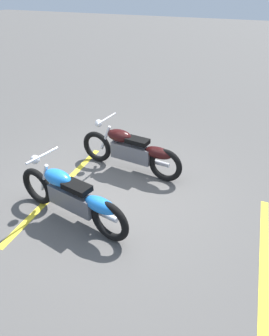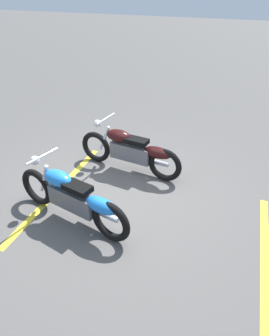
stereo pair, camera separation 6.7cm
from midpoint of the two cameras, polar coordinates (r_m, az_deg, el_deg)
name	(u,v)px [view 1 (the left image)]	position (r m, az deg, el deg)	size (l,w,h in m)	color
ground_plane	(113,194)	(5.67, -3.57, -4.75)	(60.00, 60.00, 0.00)	#514F4C
motorcycle_bright_foreground	(73,197)	(4.89, -10.86, -5.25)	(2.21, 0.70, 1.04)	black
motorcycle_dark_foreground	(132,150)	(6.09, -0.15, 3.23)	(2.23, 0.62, 1.04)	black
parking_stripe_near	(59,189)	(5.94, -13.37, -3.73)	(3.20, 0.12, 0.01)	yellow
parking_stripe_mid	(264,271)	(4.71, 22.99, -16.95)	(3.20, 0.12, 0.01)	yellow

